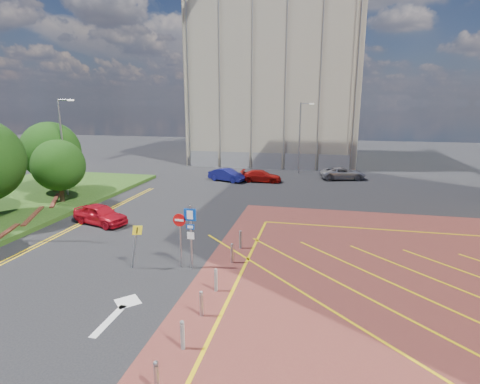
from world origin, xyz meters
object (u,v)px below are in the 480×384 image
(warning_sign, at_px, (136,241))
(car_red_left, at_px, (100,214))
(tree_d, at_px, (51,151))
(sign_cluster, at_px, (187,230))
(tree_c, at_px, (59,165))
(lamp_left_far, at_px, (63,144))
(lamp_back, at_px, (300,135))
(car_red_back, at_px, (261,176))
(car_silver_back, at_px, (342,173))
(car_blue_back, at_px, (227,175))

(warning_sign, distance_m, car_red_left, 8.23)
(tree_d, height_order, sign_cluster, tree_d)
(tree_c, bearing_deg, tree_d, 135.00)
(car_red_left, bearing_deg, lamp_left_far, 66.63)
(lamp_back, bearing_deg, car_red_back, -121.54)
(car_red_back, bearing_deg, car_red_left, 151.98)
(tree_c, relative_size, car_red_left, 1.23)
(sign_cluster, distance_m, car_red_back, 21.33)
(tree_c, bearing_deg, lamp_left_far, 114.71)
(car_red_left, height_order, car_silver_back, car_red_left)
(car_red_left, distance_m, car_red_back, 18.04)
(car_silver_back, bearing_deg, sign_cluster, 146.28)
(car_red_left, height_order, car_red_back, car_red_left)
(sign_cluster, height_order, car_blue_back, sign_cluster)
(car_silver_back, bearing_deg, lamp_back, 46.44)
(lamp_back, height_order, car_silver_back, lamp_back)
(sign_cluster, distance_m, car_red_left, 9.75)
(warning_sign, distance_m, car_blue_back, 21.49)
(tree_c, xyz_separation_m, car_blue_back, (10.54, 11.84, -2.54))
(lamp_back, distance_m, car_blue_back, 10.06)
(car_silver_back, bearing_deg, car_blue_back, 92.22)
(lamp_left_far, bearing_deg, car_red_back, 34.43)
(car_silver_back, bearing_deg, tree_d, 101.57)
(lamp_left_far, bearing_deg, car_blue_back, 40.66)
(warning_sign, relative_size, car_silver_back, 0.48)
(lamp_back, relative_size, car_blue_back, 2.01)
(car_red_left, bearing_deg, car_silver_back, -23.56)
(lamp_left_far, distance_m, car_red_left, 9.62)
(warning_sign, relative_size, car_red_back, 0.54)
(warning_sign, height_order, car_red_left, warning_sign)
(lamp_left_far, height_order, car_red_back, lamp_left_far)
(tree_d, xyz_separation_m, lamp_back, (20.58, 15.00, 0.49))
(lamp_back, xyz_separation_m, car_red_left, (-11.87, -21.72, -3.68))
(lamp_back, xyz_separation_m, car_blue_back, (-7.04, -6.16, -3.70))
(car_red_left, relative_size, car_silver_back, 0.84)
(lamp_back, xyz_separation_m, car_red_back, (-3.52, -5.73, -3.76))
(lamp_left_far, relative_size, car_blue_back, 2.01)
(lamp_back, bearing_deg, tree_d, -143.91)
(sign_cluster, distance_m, car_silver_back, 25.86)
(car_red_left, bearing_deg, lamp_back, -11.22)
(tree_d, height_order, car_red_left, tree_d)
(tree_c, distance_m, sign_cluster, 16.53)
(lamp_left_far, relative_size, lamp_back, 1.00)
(lamp_back, bearing_deg, sign_cluster, -97.97)
(warning_sign, bearing_deg, lamp_left_far, 136.68)
(car_blue_back, bearing_deg, tree_d, 142.46)
(lamp_back, distance_m, car_red_back, 7.70)
(tree_c, relative_size, car_silver_back, 1.04)
(tree_c, height_order, sign_cluster, tree_c)
(car_silver_back, bearing_deg, car_red_back, 96.15)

